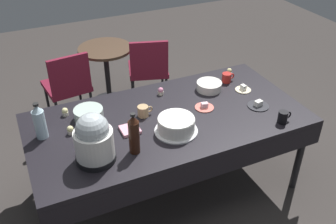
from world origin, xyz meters
name	(u,v)px	position (x,y,z in m)	size (l,w,h in m)	color
ground	(168,186)	(0.00, 0.00, 0.00)	(9.00, 9.00, 0.00)	#383330
potluck_table	(168,124)	(0.00, 0.00, 0.69)	(2.20, 1.10, 0.75)	black
frosted_layer_cake	(176,125)	(-0.02, -0.20, 0.81)	(0.33, 0.33, 0.12)	silver
slow_cooker	(94,139)	(-0.66, -0.26, 0.92)	(0.27, 0.27, 0.37)	black
glass_salad_bowl	(89,114)	(-0.58, 0.24, 0.79)	(0.23, 0.23, 0.09)	#B2C6BC
ceramic_snack_bowl	(209,86)	(0.51, 0.25, 0.79)	(0.22, 0.22, 0.07)	silver
dessert_plate_cream	(243,89)	(0.79, 0.11, 0.76)	(0.14, 0.14, 0.05)	beige
dessert_plate_coral	(204,106)	(0.33, 0.00, 0.76)	(0.16, 0.16, 0.05)	#E07266
dessert_plate_charcoal	(258,105)	(0.75, -0.16, 0.76)	(0.18, 0.18, 0.05)	#2D2D33
cupcake_mint	(229,72)	(0.83, 0.41, 0.78)	(0.05, 0.05, 0.07)	beige
cupcake_vanilla	(161,91)	(0.09, 0.35, 0.78)	(0.05, 0.05, 0.07)	beige
cupcake_rose	(70,130)	(-0.75, 0.10, 0.78)	(0.05, 0.05, 0.07)	beige
cupcake_cocoa	(65,112)	(-0.74, 0.37, 0.78)	(0.05, 0.05, 0.07)	beige
soda_bottle_water	(40,122)	(-0.95, 0.15, 0.89)	(0.09, 0.09, 0.29)	silver
soda_bottle_cola	(134,134)	(-0.39, -0.29, 0.90)	(0.08, 0.08, 0.32)	#33190F
coffee_mug_black	(283,117)	(0.78, -0.43, 0.80)	(0.12, 0.07, 0.10)	black
coffee_mug_tan	(143,111)	(-0.17, 0.10, 0.79)	(0.13, 0.09, 0.09)	tan
coffee_mug_red	(227,78)	(0.73, 0.30, 0.79)	(0.12, 0.08, 0.09)	#B2231E
paper_napkin_stack	(130,130)	(-0.34, -0.05, 0.76)	(0.14, 0.14, 0.02)	pink
maroon_chair_left	(68,83)	(-0.54, 1.36, 0.49)	(0.49, 0.49, 0.85)	maroon
maroon_chair_right	(148,67)	(0.38, 1.36, 0.49)	(0.55, 0.55, 0.85)	maroon
round_cafe_table	(107,65)	(-0.05, 1.58, 0.50)	(0.60, 0.60, 0.72)	#473323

